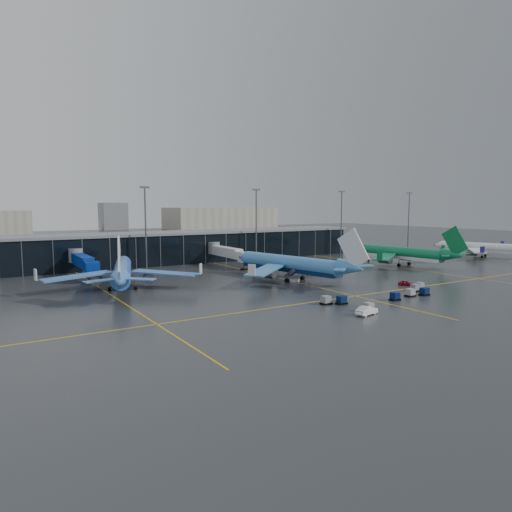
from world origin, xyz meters
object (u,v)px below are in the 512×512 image
airliner_aer_lingus (399,246)px  airliner_ba (479,242)px  airliner_klm_near (289,254)px  service_van_red (406,283)px  airliner_arkefly (122,261)px  baggage_carts (390,295)px  mobile_airstair (292,278)px  service_van_white (367,310)px

airliner_aer_lingus → airliner_ba: bearing=-6.0°
airliner_klm_near → service_van_red: (19.50, -22.27, -6.22)m
airliner_arkefly → baggage_carts: 61.46m
service_van_red → mobile_airstair: bearing=96.5°
airliner_arkefly → airliner_ba: bearing=14.8°
baggage_carts → service_van_red: 18.15m
service_van_red → service_van_white: 34.76m
airliner_arkefly → mobile_airstair: size_ratio=11.11×
baggage_carts → service_van_white: size_ratio=6.33×
service_van_white → airliner_klm_near: bearing=-27.9°
baggage_carts → service_van_white: (-14.66, -7.80, 0.06)m
airliner_arkefly → airliner_aer_lingus: airliner_arkefly is taller
airliner_ba → baggage_carts: size_ratio=1.20×
service_van_white → airliner_aer_lingus: bearing=-65.7°
airliner_klm_near → airliner_ba: (94.10, 5.64, -1.04)m
mobile_airstair → airliner_klm_near: bearing=48.8°
airliner_arkefly → baggage_carts: (44.79, -41.69, -5.77)m
airliner_klm_near → airliner_aer_lingus: (48.95, 5.39, -0.38)m
airliner_aer_lingus → service_van_red: airliner_aer_lingus is taller
service_van_red → service_van_white: size_ratio=0.75×
airliner_klm_near → airliner_aer_lingus: bearing=-5.1°
airliner_ba → airliner_aer_lingus: bearing=161.7°
airliner_klm_near → baggage_carts: (3.71, -31.22, -6.09)m
airliner_klm_near → service_van_white: (-10.95, -39.03, -6.03)m
airliner_aer_lingus → airliner_arkefly: bearing=170.5°
baggage_carts → mobile_airstair: bearing=98.7°
airliner_arkefly → baggage_carts: bearing=-26.1°
airliner_aer_lingus → mobile_airstair: 50.58m
airliner_arkefly → service_van_white: bearing=-41.8°
airliner_arkefly → mobile_airstair: airliner_arkefly is taller
airliner_klm_near → mobile_airstair: size_ratio=11.66×
airliner_arkefly → airliner_klm_near: 42.39m
service_van_red → service_van_white: bearing=169.9°
airliner_arkefly → airliner_klm_near: bearing=2.5°
airliner_aer_lingus → mobile_airstair: bearing=-177.4°
airliner_arkefly → service_van_red: airliner_arkefly is taller
airliner_ba → baggage_carts: airliner_ba is taller
airliner_aer_lingus → service_van_white: airliner_aer_lingus is taller
airliner_klm_near → service_van_red: size_ratio=12.01×
airliner_ba → service_van_red: 79.82m
airliner_arkefly → service_van_red: size_ratio=11.45×
airliner_arkefly → baggage_carts: size_ratio=1.35×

